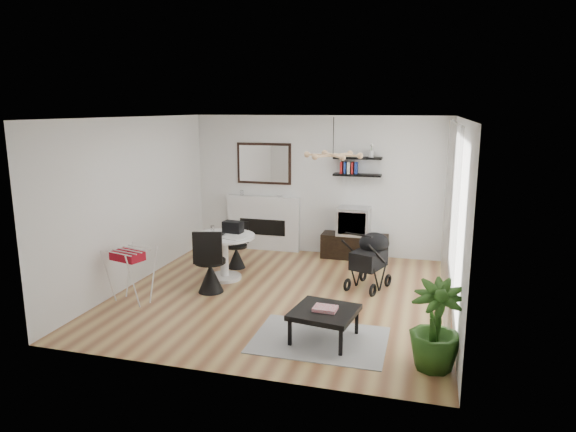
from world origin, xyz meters
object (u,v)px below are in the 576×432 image
(crt_tv, at_px, (354,221))
(dining_table, at_px, (224,250))
(fireplace, at_px, (264,216))
(stroller, at_px, (370,262))
(coffee_table, at_px, (324,313))
(potted_plant, at_px, (435,326))
(tv_console, at_px, (354,246))
(drying_rack, at_px, (131,274))

(crt_tv, bearing_deg, dining_table, -136.53)
(fireplace, relative_size, dining_table, 2.07)
(stroller, height_order, coffee_table, stroller)
(crt_tv, bearing_deg, potted_plant, -69.61)
(coffee_table, relative_size, potted_plant, 0.85)
(tv_console, relative_size, potted_plant, 1.24)
(coffee_table, height_order, potted_plant, potted_plant)
(dining_table, height_order, drying_rack, drying_rack)
(tv_console, height_order, potted_plant, potted_plant)
(tv_console, height_order, coffee_table, tv_console)
(drying_rack, bearing_deg, crt_tv, 63.63)
(stroller, xyz_separation_m, coffee_table, (-0.32, -2.09, -0.07))
(fireplace, height_order, tv_console, fireplace)
(crt_tv, xyz_separation_m, potted_plant, (1.49, -4.02, -0.23))
(fireplace, distance_m, tv_console, 1.94)
(tv_console, distance_m, dining_table, 2.66)
(crt_tv, relative_size, dining_table, 0.58)
(dining_table, distance_m, coffee_table, 2.79)
(fireplace, height_order, coffee_table, fireplace)
(crt_tv, height_order, coffee_table, crt_tv)
(dining_table, distance_m, drying_rack, 1.63)
(dining_table, xyz_separation_m, coffee_table, (2.09, -1.84, -0.15))
(stroller, bearing_deg, crt_tv, 126.76)
(crt_tv, bearing_deg, fireplace, 175.19)
(fireplace, distance_m, crt_tv, 1.86)
(tv_console, bearing_deg, potted_plant, -69.98)
(fireplace, distance_m, coffee_table, 4.33)
(tv_console, bearing_deg, crt_tv, -173.33)
(dining_table, bearing_deg, coffee_table, -41.41)
(drying_rack, relative_size, stroller, 0.82)
(fireplace, relative_size, coffee_table, 2.52)
(crt_tv, distance_m, stroller, 1.67)
(tv_console, height_order, dining_table, dining_table)
(crt_tv, distance_m, potted_plant, 4.30)
(fireplace, xyz_separation_m, potted_plant, (3.35, -4.18, -0.18))
(coffee_table, bearing_deg, tv_console, 92.43)
(tv_console, xyz_separation_m, dining_table, (-1.93, -1.81, 0.27))
(dining_table, xyz_separation_m, drying_rack, (-0.92, -1.35, -0.07))
(fireplace, xyz_separation_m, coffee_table, (2.04, -3.81, -0.33))
(crt_tv, height_order, stroller, crt_tv)
(fireplace, xyz_separation_m, tv_console, (1.88, -0.15, -0.45))
(tv_console, xyz_separation_m, crt_tv, (-0.03, -0.00, 0.50))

